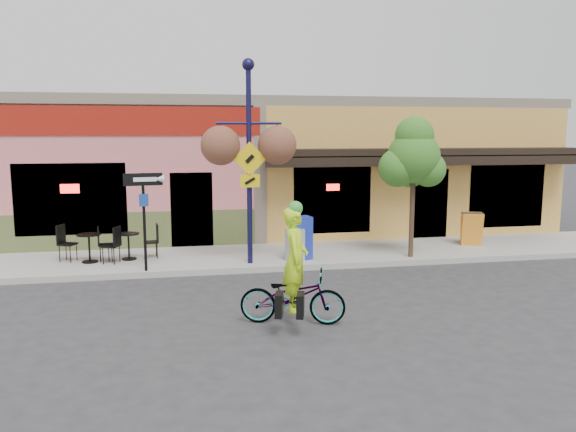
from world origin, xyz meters
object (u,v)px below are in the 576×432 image
at_px(bicycle, 293,297).
at_px(newspaper_box_grey, 295,245).
at_px(street_tree, 413,187).
at_px(newspaper_box_blue, 301,238).
at_px(lamp_post, 249,163).
at_px(building, 271,165).
at_px(one_way_sign, 144,222).
at_px(cyclist_rider, 295,273).

xyz_separation_m(bicycle, newspaper_box_grey, (0.93, 4.28, 0.06)).
height_order(newspaper_box_grey, street_tree, street_tree).
bearing_deg(newspaper_box_blue, lamp_post, -179.52).
bearing_deg(building, one_way_sign, -121.34).
relative_size(one_way_sign, newspaper_box_grey, 2.82).
height_order(cyclist_rider, newspaper_box_grey, cyclist_rider).
distance_m(newspaper_box_blue, newspaper_box_grey, 0.33).
distance_m(cyclist_rider, one_way_sign, 4.86).
distance_m(building, street_tree, 7.13).
distance_m(cyclist_rider, newspaper_box_grey, 4.38).
bearing_deg(newspaper_box_grey, building, 64.56).
relative_size(building, newspaper_box_grey, 21.93).
bearing_deg(newspaper_box_grey, one_way_sign, 163.93).
height_order(one_way_sign, street_tree, street_tree).
distance_m(cyclist_rider, lamp_post, 4.61).
relative_size(newspaper_box_blue, street_tree, 0.30).
height_order(bicycle, street_tree, street_tree).
bearing_deg(cyclist_rider, street_tree, -28.08).
bearing_deg(building, bicycle, -97.30).
xyz_separation_m(building, newspaper_box_blue, (-0.25, -6.29, -1.54)).
height_order(one_way_sign, newspaper_box_grey, one_way_sign).
bearing_deg(one_way_sign, newspaper_box_blue, -0.06).
xyz_separation_m(newspaper_box_blue, newspaper_box_grey, (-0.20, -0.21, -0.14)).
height_order(cyclist_rider, lamp_post, lamp_post).
xyz_separation_m(cyclist_rider, street_tree, (4.01, 4.17, 1.08)).
bearing_deg(one_way_sign, cyclist_rider, -62.38).
relative_size(lamp_post, newspaper_box_blue, 4.54).
relative_size(newspaper_box_grey, street_tree, 0.22).
distance_m(lamp_post, street_tree, 4.35).
bearing_deg(lamp_post, newspaper_box_grey, 1.88).
bearing_deg(building, lamp_post, -103.94).
relative_size(bicycle, cyclist_rider, 1.01).
bearing_deg(building, cyclist_rider, -97.03).
height_order(cyclist_rider, street_tree, street_tree).
height_order(building, cyclist_rider, building).
xyz_separation_m(building, newspaper_box_grey, (-0.45, -6.50, -1.68)).
xyz_separation_m(lamp_post, one_way_sign, (-2.55, -0.33, -1.36)).
bearing_deg(one_way_sign, lamp_post, -0.86).
bearing_deg(one_way_sign, newspaper_box_grey, -2.86).
bearing_deg(bicycle, lamp_post, 18.98).
relative_size(bicycle, lamp_post, 0.38).
relative_size(cyclist_rider, lamp_post, 0.37).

